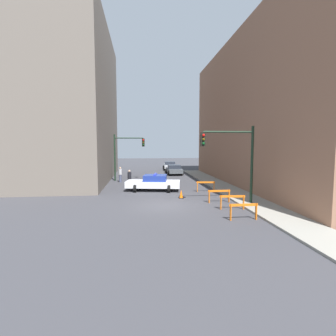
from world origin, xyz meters
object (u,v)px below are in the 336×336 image
parked_car_near (174,169)px  traffic_light_near (235,153)px  pedestrian_crossing (129,178)px  barrier_corner (206,185)px  pedestrian_corner (120,174)px  police_car (154,183)px  traffic_light_far (125,151)px  barrier_front (244,209)px  barrier_mid (232,200)px  barrier_back (219,194)px  traffic_cone (181,194)px  parked_car_mid (170,166)px

parked_car_near → traffic_light_near: bearing=-85.6°
pedestrian_crossing → barrier_corner: bearing=140.2°
pedestrian_corner → barrier_corner: 10.24m
police_car → parked_car_near: 12.77m
traffic_light_near → pedestrian_corner: size_ratio=3.13×
pedestrian_corner → police_car: bearing=-168.0°
traffic_light_far → barrier_front: bearing=-66.3°
pedestrian_crossing → barrier_front: (6.53, -11.74, -0.24)m
barrier_mid → parked_car_near: bearing=93.2°
parked_car_near → pedestrian_crossing: (-5.66, -10.10, 0.19)m
parked_car_near → barrier_front: parked_car_near is taller
police_car → pedestrian_corner: (-3.30, 5.65, 0.14)m
barrier_back → traffic_cone: size_ratio=2.44×
parked_car_mid → barrier_corner: size_ratio=2.76×
barrier_corner → traffic_cone: bearing=-136.4°
parked_car_mid → pedestrian_corner: 15.02m
traffic_light_near → parked_car_mid: 25.16m
barrier_back → traffic_cone: bearing=143.5°
parked_car_mid → barrier_front: (0.67, -28.50, -0.06)m
pedestrian_crossing → traffic_cone: bearing=112.0°
traffic_light_near → barrier_corner: bearing=98.3°
traffic_light_near → parked_car_near: traffic_light_near is taller
parked_car_near → police_car: bearing=-106.6°
barrier_corner → barrier_back: bearing=-91.7°
traffic_light_far → barrier_back: bearing=-59.3°
pedestrian_crossing → pedestrian_corner: bearing=-86.1°
parked_car_mid → parked_car_near: bearing=-87.9°
barrier_corner → parked_car_near: bearing=94.2°
parked_car_near → barrier_mid: bearing=-87.7°
parked_car_near → barrier_front: (0.87, -21.84, -0.06)m
barrier_front → barrier_mid: same height
barrier_front → pedestrian_corner: bearing=116.7°
parked_car_mid → barrier_corner: (0.77, -20.00, -0.06)m
pedestrian_corner → barrier_mid: pedestrian_corner is taller
police_car → traffic_light_near: bearing=-129.5°
police_car → parked_car_mid: 19.31m
traffic_light_near → traffic_light_far: 15.17m
pedestrian_crossing → parked_car_mid: bearing=-123.2°
barrier_front → parked_car_near: bearing=92.3°
traffic_light_near → parked_car_near: bearing=95.3°
parked_car_mid → barrier_back: 24.22m
traffic_light_far → police_car: traffic_light_far is taller
parked_car_mid → barrier_mid: bearing=-84.2°
parked_car_mid → barrier_back: bearing=-84.6°
police_car → traffic_cone: 3.97m
parked_car_mid → traffic_cone: parked_car_mid is taller
pedestrian_corner → barrier_mid: (7.86, -12.87, -0.24)m
pedestrian_corner → barrier_mid: 15.09m
barrier_mid → police_car: bearing=122.3°
traffic_light_near → parked_car_near: (-1.69, 18.29, -2.86)m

